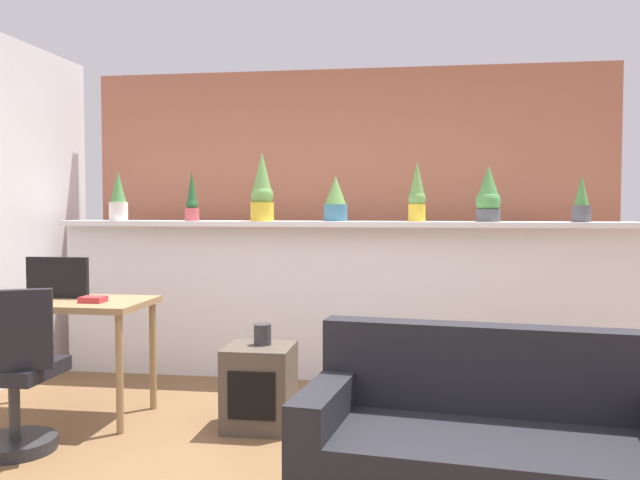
{
  "coord_description": "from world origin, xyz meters",
  "views": [
    {
      "loc": [
        0.61,
        -3.15,
        1.34
      ],
      "look_at": [
        -0.04,
        1.22,
        1.12
      ],
      "focal_mm": 37.84,
      "sensor_mm": 36.0,
      "label": 1
    }
  ],
  "objects_px": {
    "potted_plant_4": "(417,194)",
    "potted_plant_5": "(488,196)",
    "couch": "(490,457)",
    "office_chair": "(12,383)",
    "book_on_desk": "(93,299)",
    "potted_plant_1": "(192,200)",
    "desk": "(62,313)",
    "vase_on_shelf": "(263,334)",
    "potted_plant_2": "(262,190)",
    "side_cube_shelf": "(259,387)",
    "potted_plant_6": "(581,201)",
    "potted_plant_3": "(336,200)",
    "tv_monitor": "(57,278)",
    "potted_plant_0": "(118,198)"
  },
  "relations": [
    {
      "from": "side_cube_shelf",
      "to": "vase_on_shelf",
      "type": "xyz_separation_m",
      "value": [
        0.01,
        0.04,
        0.31
      ]
    },
    {
      "from": "couch",
      "to": "office_chair",
      "type": "bearing_deg",
      "value": 170.19
    },
    {
      "from": "potted_plant_0",
      "to": "couch",
      "type": "relative_size",
      "value": 0.24
    },
    {
      "from": "potted_plant_2",
      "to": "potted_plant_3",
      "type": "height_order",
      "value": "potted_plant_2"
    },
    {
      "from": "desk",
      "to": "book_on_desk",
      "type": "bearing_deg",
      "value": -16.95
    },
    {
      "from": "potted_plant_5",
      "to": "couch",
      "type": "height_order",
      "value": "potted_plant_5"
    },
    {
      "from": "couch",
      "to": "book_on_desk",
      "type": "bearing_deg",
      "value": 156.35
    },
    {
      "from": "desk",
      "to": "potted_plant_5",
      "type": "bearing_deg",
      "value": 23.34
    },
    {
      "from": "potted_plant_1",
      "to": "potted_plant_3",
      "type": "distance_m",
      "value": 1.13
    },
    {
      "from": "potted_plant_2",
      "to": "office_chair",
      "type": "relative_size",
      "value": 0.59
    },
    {
      "from": "potted_plant_2",
      "to": "potted_plant_6",
      "type": "distance_m",
      "value": 2.36
    },
    {
      "from": "couch",
      "to": "vase_on_shelf",
      "type": "bearing_deg",
      "value": 138.63
    },
    {
      "from": "potted_plant_4",
      "to": "tv_monitor",
      "type": "bearing_deg",
      "value": -154.31
    },
    {
      "from": "potted_plant_0",
      "to": "potted_plant_1",
      "type": "xyz_separation_m",
      "value": [
        0.6,
        0.03,
        -0.02
      ]
    },
    {
      "from": "potted_plant_1",
      "to": "tv_monitor",
      "type": "height_order",
      "value": "potted_plant_1"
    },
    {
      "from": "potted_plant_3",
      "to": "book_on_desk",
      "type": "distance_m",
      "value": 1.95
    },
    {
      "from": "office_chair",
      "to": "book_on_desk",
      "type": "bearing_deg",
      "value": 73.21
    },
    {
      "from": "potted_plant_4",
      "to": "book_on_desk",
      "type": "height_order",
      "value": "potted_plant_4"
    },
    {
      "from": "potted_plant_0",
      "to": "potted_plant_4",
      "type": "distance_m",
      "value": 2.35
    },
    {
      "from": "potted_plant_5",
      "to": "vase_on_shelf",
      "type": "relative_size",
      "value": 3.31
    },
    {
      "from": "potted_plant_6",
      "to": "office_chair",
      "type": "relative_size",
      "value": 0.38
    },
    {
      "from": "book_on_desk",
      "to": "potted_plant_4",
      "type": "bearing_deg",
      "value": 32.61
    },
    {
      "from": "book_on_desk",
      "to": "couch",
      "type": "relative_size",
      "value": 0.09
    },
    {
      "from": "desk",
      "to": "vase_on_shelf",
      "type": "distance_m",
      "value": 1.3
    },
    {
      "from": "side_cube_shelf",
      "to": "book_on_desk",
      "type": "relative_size",
      "value": 3.48
    },
    {
      "from": "potted_plant_1",
      "to": "vase_on_shelf",
      "type": "xyz_separation_m",
      "value": [
        0.83,
        -1.14,
        -0.83
      ]
    },
    {
      "from": "desk",
      "to": "tv_monitor",
      "type": "height_order",
      "value": "tv_monitor"
    },
    {
      "from": "tv_monitor",
      "to": "book_on_desk",
      "type": "xyz_separation_m",
      "value": [
        0.32,
        -0.16,
        -0.11
      ]
    },
    {
      "from": "potted_plant_6",
      "to": "side_cube_shelf",
      "type": "bearing_deg",
      "value": -150.95
    },
    {
      "from": "potted_plant_1",
      "to": "book_on_desk",
      "type": "relative_size",
      "value": 2.74
    },
    {
      "from": "vase_on_shelf",
      "to": "couch",
      "type": "xyz_separation_m",
      "value": [
        1.24,
        -1.09,
        -0.28
      ]
    },
    {
      "from": "vase_on_shelf",
      "to": "book_on_desk",
      "type": "xyz_separation_m",
      "value": [
        -1.05,
        -0.09,
        0.2
      ]
    },
    {
      "from": "potted_plant_6",
      "to": "couch",
      "type": "distance_m",
      "value": 2.62
    },
    {
      "from": "potted_plant_3",
      "to": "potted_plant_6",
      "type": "xyz_separation_m",
      "value": [
        1.8,
        -0.05,
        -0.02
      ]
    },
    {
      "from": "potted_plant_4",
      "to": "potted_plant_5",
      "type": "height_order",
      "value": "potted_plant_4"
    },
    {
      "from": "vase_on_shelf",
      "to": "book_on_desk",
      "type": "distance_m",
      "value": 1.07
    },
    {
      "from": "side_cube_shelf",
      "to": "couch",
      "type": "relative_size",
      "value": 0.3
    },
    {
      "from": "potted_plant_0",
      "to": "book_on_desk",
      "type": "distance_m",
      "value": 1.41
    },
    {
      "from": "potted_plant_1",
      "to": "desk",
      "type": "distance_m",
      "value": 1.44
    },
    {
      "from": "potted_plant_2",
      "to": "desk",
      "type": "xyz_separation_m",
      "value": [
        -1.04,
        -1.12,
        -0.8
      ]
    },
    {
      "from": "book_on_desk",
      "to": "side_cube_shelf",
      "type": "bearing_deg",
      "value": 2.83
    },
    {
      "from": "potted_plant_6",
      "to": "office_chair",
      "type": "distance_m",
      "value": 3.9
    },
    {
      "from": "potted_plant_2",
      "to": "potted_plant_6",
      "type": "relative_size",
      "value": 1.56
    },
    {
      "from": "potted_plant_2",
      "to": "tv_monitor",
      "type": "distance_m",
      "value": 1.63
    },
    {
      "from": "potted_plant_4",
      "to": "vase_on_shelf",
      "type": "height_order",
      "value": "potted_plant_4"
    },
    {
      "from": "potted_plant_5",
      "to": "potted_plant_4",
      "type": "bearing_deg",
      "value": -179.68
    },
    {
      "from": "book_on_desk",
      "to": "vase_on_shelf",
      "type": "bearing_deg",
      "value": 4.95
    },
    {
      "from": "desk",
      "to": "book_on_desk",
      "type": "height_order",
      "value": "book_on_desk"
    },
    {
      "from": "potted_plant_1",
      "to": "potted_plant_3",
      "type": "relative_size",
      "value": 1.13
    },
    {
      "from": "vase_on_shelf",
      "to": "potted_plant_6",
      "type": "bearing_deg",
      "value": 28.36
    }
  ]
}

